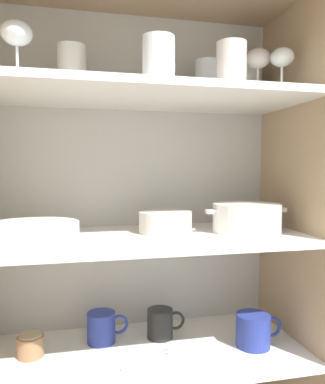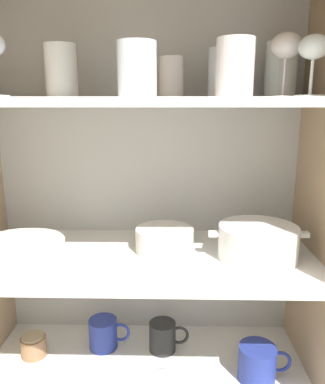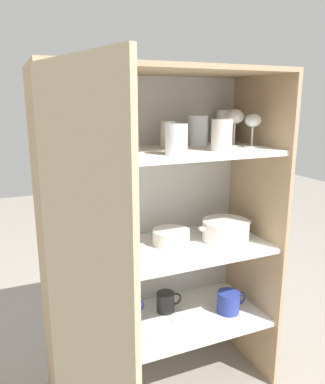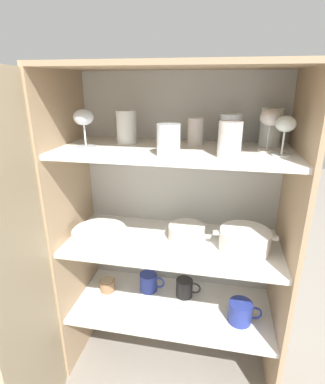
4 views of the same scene
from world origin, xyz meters
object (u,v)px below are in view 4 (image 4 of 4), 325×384
mixing_bowl_large (186,232)px  storage_jar (108,285)px  coffee_mug_primary (185,288)px  plate_stack_white (100,235)px  casserole_dish (245,240)px

mixing_bowl_large → storage_jar: size_ratio=2.12×
mixing_bowl_large → coffee_mug_primary: (-0.00, 0.04, -0.32)m
plate_stack_white → mixing_bowl_large: (0.36, 0.09, 0.01)m
mixing_bowl_large → casserole_dish: size_ratio=0.61×
casserole_dish → storage_jar: (-0.62, 0.05, -0.34)m
plate_stack_white → coffee_mug_primary: bearing=20.1°
plate_stack_white → storage_jar: bearing=103.8°
casserole_dish → plate_stack_white: bearing=-175.5°
storage_jar → mixing_bowl_large: bearing=-1.3°
coffee_mug_primary → storage_jar: 0.38m
coffee_mug_primary → storage_jar: size_ratio=1.62×
plate_stack_white → casserole_dish: (0.60, 0.05, 0.02)m
coffee_mug_primary → casserole_dish: bearing=-19.0°
casserole_dish → coffee_mug_primary: casserole_dish is taller
plate_stack_white → casserole_dish: bearing=4.5°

